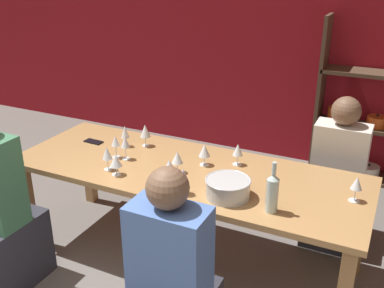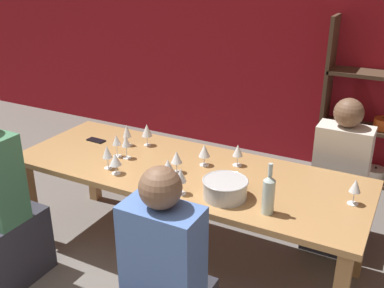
% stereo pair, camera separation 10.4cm
% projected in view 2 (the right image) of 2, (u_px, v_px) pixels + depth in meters
% --- Properties ---
extents(wall_back_red, '(8.80, 0.06, 2.70)m').
position_uv_depth(wall_back_red, '(276.00, 34.00, 4.67)').
color(wall_back_red, maroon).
rests_on(wall_back_red, ground_plane).
extents(dining_table, '(2.49, 0.91, 0.73)m').
position_uv_depth(dining_table, '(185.00, 179.00, 3.15)').
color(dining_table, '#AD7F4C').
rests_on(dining_table, ground_plane).
extents(mixing_bowl, '(0.28, 0.28, 0.12)m').
position_uv_depth(mixing_bowl, '(225.00, 188.00, 2.73)').
color(mixing_bowl, '#B7BABC').
rests_on(mixing_bowl, dining_table).
extents(wine_bottle_green, '(0.07, 0.07, 0.31)m').
position_uv_depth(wine_bottle_green, '(269.00, 194.00, 2.54)').
color(wine_bottle_green, '#B2C6C1').
rests_on(wine_bottle_green, dining_table).
extents(wine_glass_red_a, '(0.08, 0.08, 0.15)m').
position_uv_depth(wine_glass_red_a, '(115.00, 160.00, 3.01)').
color(wine_glass_red_a, white).
rests_on(wine_glass_red_a, dining_table).
extents(wine_glass_empty_a, '(0.07, 0.07, 0.17)m').
position_uv_depth(wine_glass_empty_a, '(107.00, 152.00, 3.08)').
color(wine_glass_empty_a, white).
rests_on(wine_glass_empty_a, dining_table).
extents(wine_glass_red_b, '(0.07, 0.07, 0.14)m').
position_uv_depth(wine_glass_red_b, '(168.00, 165.00, 2.94)').
color(wine_glass_red_b, white).
rests_on(wine_glass_red_b, dining_table).
extents(wine_glass_empty_b, '(0.07, 0.07, 0.16)m').
position_uv_depth(wine_glass_empty_b, '(238.00, 151.00, 3.13)').
color(wine_glass_empty_b, white).
rests_on(wine_glass_empty_b, dining_table).
extents(wine_glass_red_c, '(0.08, 0.08, 0.16)m').
position_uv_depth(wine_glass_red_c, '(177.00, 158.00, 3.03)').
color(wine_glass_red_c, white).
rests_on(wine_glass_red_c, dining_table).
extents(wine_glass_white_a, '(0.08, 0.08, 0.16)m').
position_uv_depth(wine_glass_white_a, '(204.00, 151.00, 3.13)').
color(wine_glass_white_a, white).
rests_on(wine_glass_white_a, dining_table).
extents(wine_glass_white_b, '(0.07, 0.07, 0.17)m').
position_uv_depth(wine_glass_white_b, '(127.00, 132.00, 3.47)').
color(wine_glass_white_b, white).
rests_on(wine_glass_white_b, dining_table).
extents(wine_glass_empty_c, '(0.08, 0.08, 0.18)m').
position_uv_depth(wine_glass_empty_c, '(147.00, 130.00, 3.46)').
color(wine_glass_empty_c, white).
rests_on(wine_glass_empty_c, dining_table).
extents(wine_glass_red_d, '(0.06, 0.06, 0.18)m').
position_uv_depth(wine_glass_red_d, '(126.00, 142.00, 3.24)').
color(wine_glass_red_d, white).
rests_on(wine_glass_red_d, dining_table).
extents(wine_glass_red_e, '(0.07, 0.07, 0.16)m').
position_uv_depth(wine_glass_red_e, '(355.00, 187.00, 2.64)').
color(wine_glass_red_e, white).
rests_on(wine_glass_red_e, dining_table).
extents(wine_glass_red_f, '(0.06, 0.06, 0.17)m').
position_uv_depth(wine_glass_red_f, '(116.00, 141.00, 3.27)').
color(wine_glass_red_f, white).
rests_on(wine_glass_red_f, dining_table).
extents(wine_glass_empty_d, '(0.07, 0.07, 0.17)m').
position_uv_depth(wine_glass_empty_d, '(181.00, 176.00, 2.75)').
color(wine_glass_empty_d, white).
rests_on(wine_glass_empty_d, dining_table).
extents(cell_phone, '(0.15, 0.08, 0.01)m').
position_uv_depth(cell_phone, '(96.00, 140.00, 3.59)').
color(cell_phone, black).
rests_on(cell_phone, dining_table).
extents(person_far_a, '(0.40, 0.49, 1.18)m').
position_uv_depth(person_far_a, '(338.00, 192.00, 3.44)').
color(person_far_a, '#2D2D38').
rests_on(person_far_a, ground_plane).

